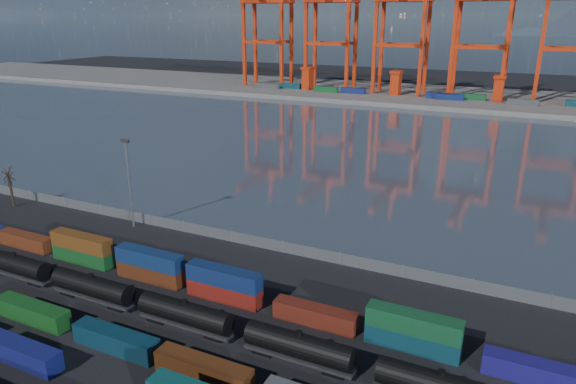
% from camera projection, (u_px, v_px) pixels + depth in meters
% --- Properties ---
extents(ground, '(700.00, 700.00, 0.00)m').
position_uv_depth(ground, '(180.00, 345.00, 61.34)').
color(ground, black).
rests_on(ground, ground).
extents(harbor_water, '(700.00, 700.00, 0.00)m').
position_uv_depth(harbor_water, '(397.00, 149.00, 150.97)').
color(harbor_water, '#343F4B').
rests_on(harbor_water, ground).
extents(far_quay, '(700.00, 70.00, 2.00)m').
position_uv_depth(far_quay, '(453.00, 97.00, 240.28)').
color(far_quay, '#514F4C').
rests_on(far_quay, ground).
extents(container_row_mid, '(140.42, 2.31, 2.46)m').
position_uv_depth(container_row_mid, '(158.00, 355.00, 57.54)').
color(container_row_mid, '#383B3D').
rests_on(container_row_mid, ground).
extents(container_row_north, '(140.12, 2.24, 4.78)m').
position_uv_depth(container_row_north, '(244.00, 292.00, 69.18)').
color(container_row_north, '#0F164C').
rests_on(container_row_north, ground).
extents(tanker_string, '(90.68, 2.83, 4.05)m').
position_uv_depth(tanker_string, '(137.00, 300.00, 67.04)').
color(tanker_string, black).
rests_on(tanker_string, ground).
extents(waterfront_fence, '(160.12, 0.12, 2.20)m').
position_uv_depth(waterfront_fence, '(283.00, 247.00, 84.91)').
color(waterfront_fence, '#595B5E').
rests_on(waterfront_fence, ground).
extents(bare_tree, '(2.30, 2.25, 8.66)m').
position_uv_depth(bare_tree, '(10.00, 186.00, 104.40)').
color(bare_tree, black).
rests_on(bare_tree, ground).
extents(yard_light_mast, '(1.60, 0.40, 16.60)m').
position_uv_depth(yard_light_mast, '(129.00, 179.00, 92.70)').
color(yard_light_mast, slate).
rests_on(yard_light_mast, ground).
extents(gantry_cranes, '(199.63, 47.29, 64.03)m').
position_uv_depth(gantry_cranes, '(442.00, 11.00, 225.16)').
color(gantry_cranes, red).
rests_on(gantry_cranes, ground).
extents(quay_containers, '(172.58, 10.99, 2.60)m').
position_uv_depth(quay_containers, '(423.00, 95.00, 231.59)').
color(quay_containers, navy).
rests_on(quay_containers, far_quay).
extents(straddle_carriers, '(140.00, 7.00, 11.10)m').
position_uv_depth(straddle_carriers, '(445.00, 85.00, 230.54)').
color(straddle_carriers, red).
rests_on(straddle_carriers, far_quay).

